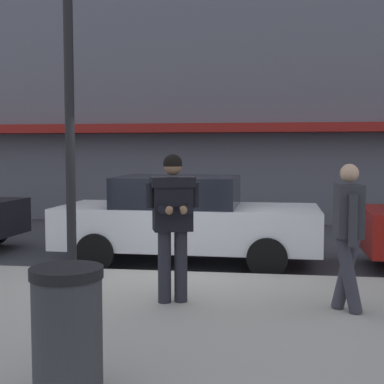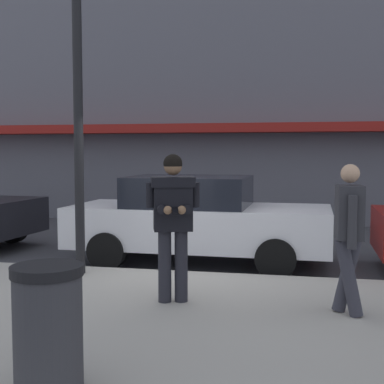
{
  "view_description": "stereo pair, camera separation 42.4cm",
  "coord_description": "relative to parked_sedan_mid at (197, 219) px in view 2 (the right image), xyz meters",
  "views": [
    {
      "loc": [
        1.37,
        -8.18,
        1.97
      ],
      "look_at": [
        0.49,
        -1.87,
        1.49
      ],
      "focal_mm": 50.0,
      "sensor_mm": 36.0,
      "label": 1
    },
    {
      "loc": [
        1.79,
        -8.11,
        1.97
      ],
      "look_at": [
        0.49,
        -1.87,
        1.49
      ],
      "focal_mm": 50.0,
      "sensor_mm": 36.0,
      "label": 2
    }
  ],
  "objects": [
    {
      "name": "parked_sedan_mid",
      "position": [
        0.0,
        0.0,
        0.0
      ],
      "size": [
        4.54,
        2.0,
        1.54
      ],
      "color": "silver",
      "rests_on": "ground"
    },
    {
      "name": "trash_bin",
      "position": [
        -0.07,
        -5.49,
        -0.16
      ],
      "size": [
        0.55,
        0.55,
        0.98
      ],
      "color": "#38383D",
      "rests_on": "sidewalk"
    },
    {
      "name": "man_texting_on_phone",
      "position": [
        0.28,
        -2.91,
        0.46
      ],
      "size": [
        0.62,
        0.64,
        1.81
      ],
      "color": "#23232B",
      "rests_on": "sidewalk"
    },
    {
      "name": "pedestrian_with_bag",
      "position": [
        2.32,
        -2.96,
        0.32
      ],
      "size": [
        0.34,
        0.72,
        1.7
      ],
      "color": "#33333D",
      "rests_on": "sidewalk"
    },
    {
      "name": "curb_paint_line",
      "position": [
        1.02,
        -0.98,
        -0.79
      ],
      "size": [
        28.0,
        0.12,
        0.01
      ],
      "primitive_type": "cube",
      "color": "silver",
      "rests_on": "ground"
    },
    {
      "name": "ground_plane",
      "position": [
        0.02,
        -1.03,
        -0.79
      ],
      "size": [
        80.0,
        80.0,
        0.0
      ],
      "primitive_type": "plane",
      "color": "#3D3D42"
    },
    {
      "name": "sidewalk",
      "position": [
        1.02,
        -3.88,
        -0.72
      ],
      "size": [
        32.0,
        5.3,
        0.14
      ],
      "primitive_type": "cube",
      "color": "#A8A399",
      "rests_on": "ground"
    },
    {
      "name": "street_lamp_post",
      "position": [
        -1.46,
        -1.68,
        2.35
      ],
      "size": [
        0.36,
        0.36,
        4.88
      ],
      "color": "black",
      "rests_on": "sidewalk"
    }
  ]
}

